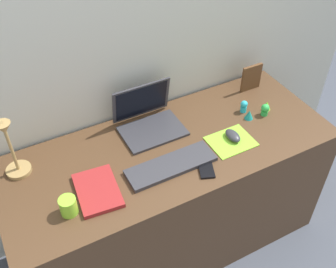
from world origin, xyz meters
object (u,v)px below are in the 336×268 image
laptop (148,117)px  keyboard (171,165)px  toy_figurine_cyan (244,106)px  notebook_pad (98,190)px  mouse (233,136)px  toy_figurine_lime (267,105)px  cell_phone (206,167)px  desk_lamp (12,150)px  coffee_mug (68,206)px  toy_figurine_teal (249,115)px  picture_frame (251,78)px  toy_figurine_green (265,109)px

laptop → keyboard: (-0.03, -0.30, -0.04)m
toy_figurine_cyan → notebook_pad: bearing=-169.9°
mouse → toy_figurine_lime: size_ratio=2.00×
cell_phone → desk_lamp: desk_lamp is taller
toy_figurine_cyan → toy_figurine_lime: (0.12, -0.04, -0.01)m
cell_phone → toy_figurine_lime: (0.50, 0.21, 0.02)m
laptop → coffee_mug: size_ratio=3.79×
mouse → notebook_pad: (-0.69, -0.01, -0.01)m
mouse → toy_figurine_cyan: 0.22m
mouse → toy_figurine_teal: bearing=28.7°
mouse → notebook_pad: size_ratio=0.40×
coffee_mug → keyboard: bearing=3.3°
laptop → notebook_pad: size_ratio=1.25×
notebook_pad → desk_lamp: bearing=143.5°
laptop → desk_lamp: bearing=-176.4°
mouse → desk_lamp: (-0.95, 0.24, 0.14)m
picture_frame → coffee_mug: bearing=-163.2°
laptop → picture_frame: 0.63m
keyboard → toy_figurine_teal: bearing=12.4°
keyboard → toy_figurine_cyan: 0.54m
toy_figurine_lime → toy_figurine_teal: bearing=-171.4°
desk_lamp → picture_frame: bearing=2.5°
keyboard → picture_frame: 0.74m
mouse → notebook_pad: 0.69m
toy_figurine_teal → coffee_mug: bearing=-171.9°
coffee_mug → notebook_pad: bearing=18.6°
coffee_mug → toy_figurine_teal: coffee_mug is taller
desk_lamp → notebook_pad: (0.26, -0.24, -0.15)m
toy_figurine_green → keyboard: bearing=-170.6°
toy_figurine_cyan → toy_figurine_teal: toy_figurine_cyan is taller
keyboard → desk_lamp: (-0.60, 0.26, 0.15)m
toy_figurine_lime → picture_frame: bearing=80.5°
laptop → cell_phone: laptop is taller
toy_figurine_lime → toy_figurine_green: toy_figurine_green is taller
picture_frame → laptop: bearing=-178.6°
mouse → notebook_pad: mouse is taller
picture_frame → coffee_mug: picture_frame is taller
mouse → desk_lamp: bearing=166.0°
cell_phone → notebook_pad: size_ratio=0.53×
mouse → toy_figurine_green: 0.26m
notebook_pad → toy_figurine_teal: 0.85m
mouse → toy_figurine_teal: toy_figurine_teal is taller
keyboard → notebook_pad: size_ratio=1.71×
laptop → coffee_mug: laptop is taller
desk_lamp → laptop: bearing=3.6°
laptop → toy_figurine_cyan: laptop is taller
laptop → toy_figurine_green: size_ratio=4.68×
desk_lamp → toy_figurine_lime: desk_lamp is taller
toy_figurine_teal → laptop: bearing=158.4°
coffee_mug → toy_figurine_lime: coffee_mug is taller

